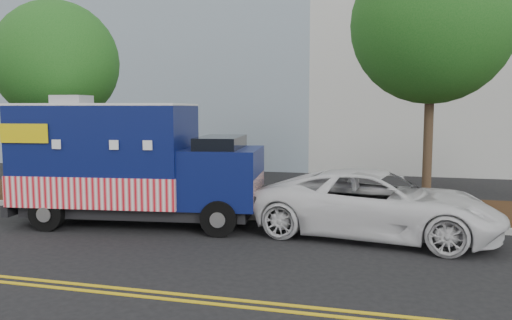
# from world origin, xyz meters

# --- Properties ---
(ground) EXTENTS (120.00, 120.00, 0.00)m
(ground) POSITION_xyz_m (0.00, 0.00, 0.00)
(ground) COLOR black
(ground) RESTS_ON ground
(curb) EXTENTS (120.00, 0.18, 0.15)m
(curb) POSITION_xyz_m (0.00, 1.40, 0.07)
(curb) COLOR #9E9E99
(curb) RESTS_ON ground
(mulch_strip) EXTENTS (120.00, 4.00, 0.15)m
(mulch_strip) POSITION_xyz_m (0.00, 3.50, 0.07)
(mulch_strip) COLOR #321C0D
(mulch_strip) RESTS_ON ground
(centerline_near) EXTENTS (120.00, 0.10, 0.01)m
(centerline_near) POSITION_xyz_m (0.00, -4.45, 0.01)
(centerline_near) COLOR gold
(centerline_near) RESTS_ON ground
(centerline_far) EXTENTS (120.00, 0.10, 0.01)m
(centerline_far) POSITION_xyz_m (0.00, -4.70, 0.01)
(centerline_far) COLOR gold
(centerline_far) RESTS_ON ground
(tree_a) EXTENTS (4.14, 4.14, 6.77)m
(tree_a) POSITION_xyz_m (-5.28, 2.89, 4.69)
(tree_a) COLOR #38281C
(tree_a) RESTS_ON ground
(tree_c) EXTENTS (4.48, 4.48, 7.75)m
(tree_c) POSITION_xyz_m (6.77, 2.86, 5.50)
(tree_c) COLOR #38281C
(tree_c) RESTS_ON ground
(sign_post) EXTENTS (0.06, 0.06, 2.40)m
(sign_post) POSITION_xyz_m (-3.57, 1.98, 1.20)
(sign_post) COLOR #473828
(sign_post) RESTS_ON ground
(food_truck) EXTENTS (6.89, 3.26, 3.50)m
(food_truck) POSITION_xyz_m (-1.18, 0.14, 1.59)
(food_truck) COLOR black
(food_truck) RESTS_ON ground
(white_car) EXTENTS (6.24, 3.56, 1.64)m
(white_car) POSITION_xyz_m (5.43, 0.38, 0.82)
(white_car) COLOR white
(white_car) RESTS_ON ground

